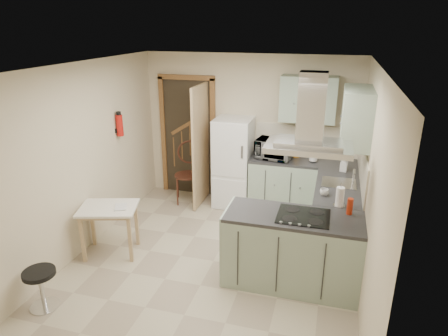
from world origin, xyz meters
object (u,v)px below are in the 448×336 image
(drop_leaf_table, at_px, (111,230))
(microwave, at_px, (274,149))
(extractor_hood, at_px, (309,147))
(bentwood_chair, at_px, (187,175))
(fridge, at_px, (233,163))
(peninsula, at_px, (292,250))
(stool, at_px, (42,289))

(drop_leaf_table, distance_m, microwave, 2.78)
(extractor_hood, xyz_separation_m, bentwood_chair, (-2.12, 1.87, -1.24))
(bentwood_chair, bearing_deg, drop_leaf_table, -122.50)
(fridge, relative_size, extractor_hood, 1.67)
(peninsula, xyz_separation_m, bentwood_chair, (-2.02, 1.87, 0.03))
(drop_leaf_table, height_order, stool, drop_leaf_table)
(fridge, relative_size, microwave, 2.68)
(fridge, distance_m, extractor_hood, 2.57)
(bentwood_chair, bearing_deg, extractor_hood, -61.89)
(peninsula, height_order, extractor_hood, extractor_hood)
(fridge, bearing_deg, microwave, -3.29)
(peninsula, xyz_separation_m, microwave, (-0.55, 1.94, 0.61))
(fridge, height_order, microwave, fridge)
(drop_leaf_table, distance_m, bentwood_chair, 1.90)
(peninsula, height_order, bentwood_chair, bentwood_chair)
(peninsula, xyz_separation_m, stool, (-2.56, -1.18, -0.22))
(fridge, distance_m, drop_leaf_table, 2.34)
(drop_leaf_table, bearing_deg, microwave, 29.88)
(peninsula, relative_size, microwave, 2.77)
(stool, bearing_deg, drop_leaf_table, 82.90)
(extractor_hood, height_order, bentwood_chair, extractor_hood)
(extractor_hood, bearing_deg, fridge, 123.79)
(fridge, relative_size, peninsula, 0.97)
(peninsula, distance_m, stool, 2.83)
(stool, height_order, microwave, microwave)
(peninsula, bearing_deg, drop_leaf_table, 179.77)
(extractor_hood, distance_m, drop_leaf_table, 2.86)
(peninsula, relative_size, bentwood_chair, 1.61)
(fridge, bearing_deg, peninsula, -58.26)
(microwave, bearing_deg, fridge, -174.50)
(peninsula, distance_m, drop_leaf_table, 2.41)
(drop_leaf_table, height_order, bentwood_chair, bentwood_chair)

